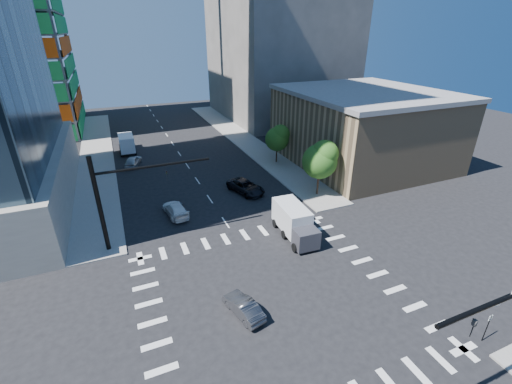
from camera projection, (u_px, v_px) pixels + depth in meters
ground at (275, 296)px, 26.14m from camera, size 160.00×160.00×0.00m
road_markings at (275, 296)px, 26.13m from camera, size 20.00×20.00×0.01m
sidewalk_ne at (242, 138)px, 63.74m from camera, size 5.00×60.00×0.15m
sidewalk_nw at (97, 156)px, 54.94m from camera, size 5.00×60.00×0.15m
commercial_building at (363, 127)px, 50.93m from camera, size 20.50×22.50×10.60m
bg_building_ne at (278, 52)px, 75.32m from camera, size 24.00×30.00×28.00m
signal_mast_nw at (116, 194)px, 29.81m from camera, size 10.20×0.40×9.00m
tree_south at (321, 159)px, 40.12m from camera, size 4.16×4.16×6.82m
tree_north at (278, 138)px, 50.50m from camera, size 3.54×3.52×5.78m
no_parking_sign at (488, 325)px, 21.83m from camera, size 0.30×0.06×2.20m
car_nb_far at (246, 187)px, 42.50m from camera, size 4.05×5.92×1.50m
car_sb_near at (176, 209)px, 37.30m from camera, size 2.52×4.97×1.38m
car_sb_mid at (133, 161)px, 50.98m from camera, size 3.08×4.60×1.45m
car_sb_cross at (243, 307)px, 24.29m from camera, size 2.22×3.99×1.25m
box_truck_near at (296, 225)px, 33.00m from camera, size 2.76×5.89×3.03m
box_truck_far at (127, 144)px, 56.53m from camera, size 2.42×5.66×2.97m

